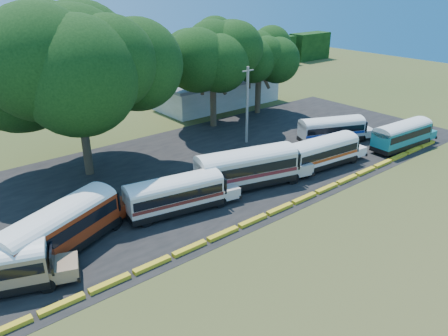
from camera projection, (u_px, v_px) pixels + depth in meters
ground at (276, 221)px, 34.08m from camera, size 160.00×160.00×0.00m
asphalt_strip at (196, 170)px, 43.18m from camera, size 64.00×24.00×0.02m
curb at (267, 215)px, 34.73m from camera, size 53.70×0.45×0.30m
terminal_building at (217, 91)px, 65.03m from camera, size 19.00×9.00×4.00m
treeline_backdrop at (52, 81)px, 66.95m from camera, size 130.00×4.00×6.00m
bus_red at (62, 226)px, 29.51m from camera, size 11.03×6.69×3.57m
bus_cream_west at (177, 193)px, 34.73m from camera, size 9.78×4.08×3.13m
bus_cream_east at (249, 166)px, 38.94m from camera, size 11.43×5.49×3.65m
bus_white_red at (323, 151)px, 43.14m from camera, size 9.84×3.33×3.17m
bus_white_blue at (333, 128)px, 49.97m from camera, size 9.25×5.64×3.00m
bus_teal at (403, 133)px, 48.03m from camera, size 9.57×2.97×3.10m
tree_west at (75, 64)px, 38.27m from camera, size 14.01×14.01×15.71m
tree_center at (213, 50)px, 52.52m from camera, size 9.53×9.53×13.15m
tree_east at (259, 53)px, 58.62m from camera, size 7.97×7.97×11.21m
utility_pole at (247, 105)px, 48.85m from camera, size 1.60×0.30×8.70m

